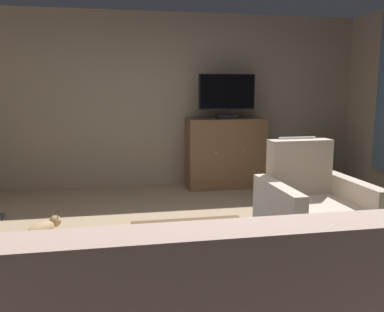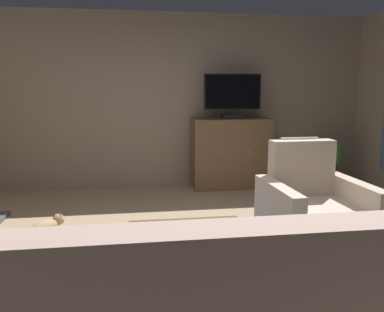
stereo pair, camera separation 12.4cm
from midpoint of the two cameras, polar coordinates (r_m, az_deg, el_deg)
ground_plane at (r=3.63m, az=1.22°, el=-14.97°), size 6.71×6.31×0.04m
wall_back at (r=6.18m, az=-4.26°, el=7.99°), size 6.71×0.10×2.64m
rug_central at (r=3.35m, az=1.40°, el=-16.68°), size 2.14×1.94×0.01m
tv_cabinet at (r=6.06m, az=4.23°, el=0.25°), size 1.18×0.53×1.06m
television at (r=5.93m, az=4.47°, el=8.81°), size 0.85×0.20×0.66m
coffee_table at (r=3.07m, az=-1.26°, el=-11.54°), size 0.90×0.55×0.44m
tv_remote at (r=3.02m, az=-5.90°, el=-10.66°), size 0.18×0.09×0.02m
folded_newspaper at (r=3.07m, az=-4.69°, el=-10.44°), size 0.34×0.28×0.01m
armchair_facing_sofa at (r=3.93m, az=16.19°, el=-8.05°), size 0.92×0.92×1.02m
potted_plant_on_hearth_side at (r=6.31m, az=17.37°, el=-0.15°), size 0.48×0.48×0.77m
cat at (r=4.38m, az=-21.64°, el=-9.83°), size 0.44×0.58×0.18m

